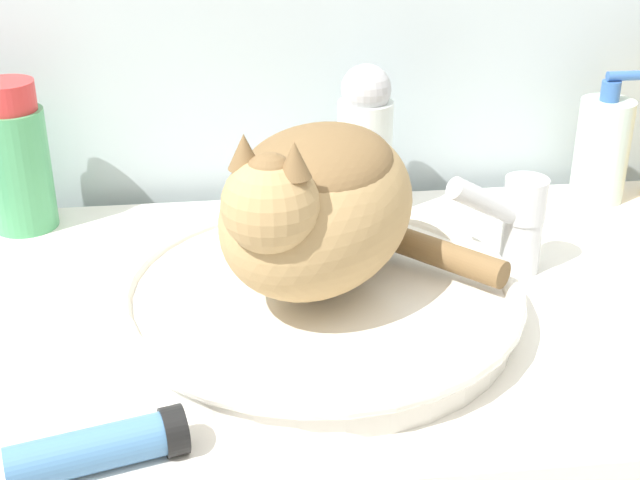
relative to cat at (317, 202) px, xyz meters
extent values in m
cylinder|color=white|center=(0.00, 0.01, -0.11)|extent=(0.38, 0.38, 0.03)
torus|color=white|center=(0.00, 0.01, -0.10)|extent=(0.40, 0.40, 0.02)
ellipsoid|color=tan|center=(0.00, 0.01, -0.01)|extent=(0.27, 0.29, 0.15)
ellipsoid|color=brown|center=(0.00, 0.01, 0.03)|extent=(0.21, 0.22, 0.07)
sphere|color=tan|center=(-0.05, -0.08, 0.03)|extent=(0.08, 0.08, 0.08)
sphere|color=brown|center=(-0.05, -0.08, 0.06)|extent=(0.05, 0.05, 0.05)
cone|color=brown|center=(-0.07, -0.06, 0.08)|extent=(0.03, 0.03, 0.03)
cone|color=brown|center=(-0.03, -0.09, 0.08)|extent=(0.03, 0.03, 0.03)
cylinder|color=brown|center=(0.11, 0.04, -0.07)|extent=(0.15, 0.16, 0.03)
cylinder|color=silver|center=(0.23, 0.09, -0.10)|extent=(0.04, 0.04, 0.06)
cylinder|color=silver|center=(0.19, 0.07, -0.04)|extent=(0.11, 0.06, 0.07)
cylinder|color=silver|center=(0.23, 0.09, -0.05)|extent=(0.05, 0.05, 0.05)
cylinder|color=silver|center=(0.09, 0.27, -0.06)|extent=(0.07, 0.07, 0.14)
sphere|color=#B7B7BC|center=(0.09, 0.27, 0.03)|extent=(0.06, 0.06, 0.06)
cylinder|color=silver|center=(0.40, 0.27, -0.07)|extent=(0.07, 0.07, 0.13)
cylinder|color=#3866AD|center=(0.40, 0.27, 0.01)|extent=(0.02, 0.02, 0.02)
cylinder|color=#3866AD|center=(0.41, 0.27, 0.03)|extent=(0.04, 0.01, 0.01)
cylinder|color=#4CA366|center=(-0.33, 0.27, -0.06)|extent=(0.08, 0.08, 0.15)
cylinder|color=red|center=(-0.33, 0.27, 0.03)|extent=(0.06, 0.06, 0.03)
cylinder|color=#4C7FB2|center=(-0.20, -0.20, -0.11)|extent=(0.12, 0.06, 0.04)
cylinder|color=black|center=(-0.13, -0.18, -0.11)|extent=(0.03, 0.04, 0.04)
camera|label=1|loc=(-0.09, -0.75, 0.33)|focal=50.00mm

